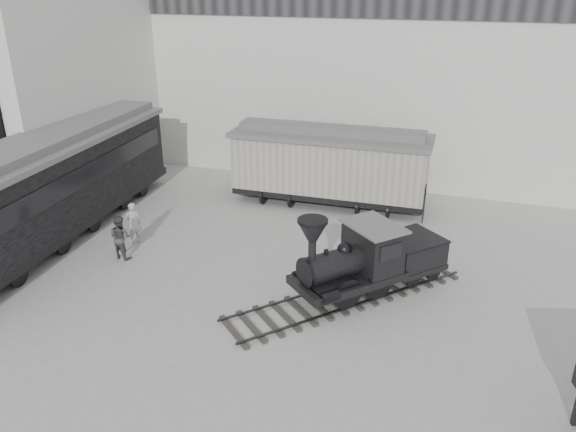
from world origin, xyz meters
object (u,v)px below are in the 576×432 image
at_px(boxcar, 330,164).
at_px(visitor_b, 120,237).
at_px(visitor_a, 133,223).
at_px(passenger_coach, 55,184).
at_px(locomotive, 364,263).

distance_m(boxcar, visitor_b, 9.85).
bearing_deg(visitor_a, visitor_b, 62.70).
distance_m(passenger_coach, visitor_b, 3.94).
height_order(boxcar, visitor_a, boxcar).
relative_size(boxcar, passenger_coach, 0.61).
xyz_separation_m(boxcar, visitor_b, (-5.90, -7.82, -1.08)).
relative_size(locomotive, visitor_b, 4.53).
bearing_deg(visitor_a, passenger_coach, -35.66).
height_order(boxcar, passenger_coach, passenger_coach).
height_order(boxcar, visitor_b, boxcar).
relative_size(locomotive, boxcar, 0.85).
height_order(locomotive, boxcar, boxcar).
xyz_separation_m(locomotive, visitor_a, (-9.36, 0.85, -0.27)).
distance_m(locomotive, visitor_a, 9.40).
relative_size(passenger_coach, visitor_b, 8.71).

